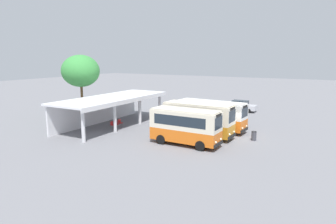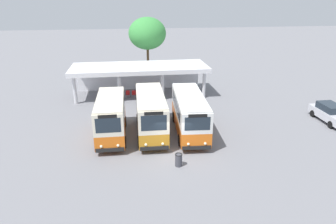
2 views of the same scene
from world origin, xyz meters
name	(u,v)px [view 2 (image 2 of 2)]	position (x,y,z in m)	size (l,w,h in m)	color
ground_plane	(173,155)	(0.00, 0.00, 0.00)	(180.00, 180.00, 0.00)	slate
city_bus_nearest_orange	(111,116)	(-4.44, 3.61, 1.82)	(2.33, 6.56, 3.31)	black
city_bus_second_in_row	(151,113)	(-1.25, 3.76, 1.88)	(2.45, 7.25, 3.43)	black
city_bus_middle_cream	(190,112)	(1.95, 3.65, 1.79)	(2.72, 7.83, 3.23)	black
parked_car_flank	(330,113)	(15.08, 4.04, 0.83)	(1.88, 4.31, 1.62)	black
terminal_canopy	(139,71)	(-1.53, 15.13, 2.63)	(15.24, 5.47, 3.40)	silver
waiting_chair_end_by_column	(128,94)	(-3.00, 13.41, 0.52)	(0.46, 0.46, 0.86)	slate
waiting_chair_second_from_end	(134,94)	(-2.33, 13.35, 0.52)	(0.46, 0.46, 0.86)	slate
waiting_chair_middle_seat	(140,93)	(-1.65, 13.41, 0.52)	(0.46, 0.46, 0.86)	slate
roadside_tree_behind_canopy	(147,34)	(-0.09, 20.89, 6.18)	(4.85, 4.85, 8.26)	brown
litter_bin_apron	(179,160)	(0.13, -1.54, 0.46)	(0.49, 0.49, 0.90)	#3F3F47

